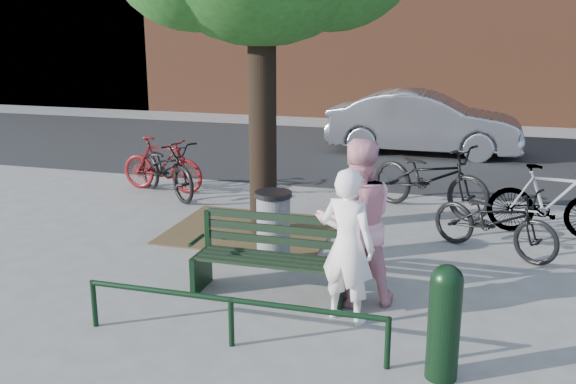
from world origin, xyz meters
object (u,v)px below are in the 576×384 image
(litter_bin, at_px, (273,228))
(parked_car, at_px, (424,123))
(person_left, at_px, (348,246))
(park_bench, at_px, (271,255))
(bicycle_c, at_px, (430,178))
(person_right, at_px, (356,222))
(bollard, at_px, (444,318))

(litter_bin, relative_size, parked_car, 0.22)
(person_left, distance_m, parked_car, 9.21)
(park_bench, distance_m, bicycle_c, 4.16)
(parked_car, bearing_deg, person_right, -179.38)
(park_bench, bearing_deg, bollard, -33.22)
(person_left, bearing_deg, litter_bin, -29.43)
(person_left, distance_m, litter_bin, 1.82)
(person_left, relative_size, bicycle_c, 0.74)
(park_bench, height_order, parked_car, parked_car)
(litter_bin, bearing_deg, bollard, -44.53)
(parked_car, bearing_deg, litter_bin, 171.88)
(park_bench, bearing_deg, person_right, 4.28)
(bicycle_c, bearing_deg, person_left, -157.96)
(bicycle_c, bearing_deg, person_right, -158.82)
(park_bench, distance_m, parked_car, 8.87)
(bollard, height_order, bicycle_c, bicycle_c)
(person_right, distance_m, litter_bin, 1.54)
(park_bench, bearing_deg, litter_bin, 106.10)
(bollard, bearing_deg, parked_car, 95.62)
(person_left, xyz_separation_m, litter_bin, (-1.21, 1.31, -0.33))
(person_left, xyz_separation_m, person_right, (0.00, 0.48, 0.11))
(litter_bin, bearing_deg, person_right, -34.64)
(person_right, height_order, bicycle_c, person_right)
(bollard, bearing_deg, park_bench, 146.78)
(person_right, bearing_deg, bollard, 106.56)
(person_right, relative_size, litter_bin, 1.91)
(litter_bin, bearing_deg, person_left, -47.28)
(litter_bin, xyz_separation_m, bicycle_c, (1.74, 2.98, 0.09))
(park_bench, xyz_separation_m, bicycle_c, (1.48, 3.89, 0.10))
(bollard, bearing_deg, bicycle_c, 95.49)
(bicycle_c, height_order, parked_car, parked_car)
(bollard, bearing_deg, person_left, 139.08)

